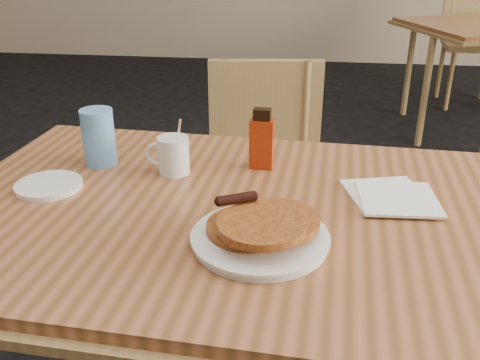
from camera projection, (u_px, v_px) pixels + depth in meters
The scene contains 9 objects.
main_table at pixel (234, 223), 1.15m from camera, with size 1.35×0.95×0.75m.
chair_main_far at pixel (262, 167), 1.89m from camera, with size 0.44×0.44×0.88m.
chair_neighbor_far at pixel (473, 29), 4.23m from camera, with size 0.48×0.48×0.98m.
pancake_plate at pixel (261, 232), 0.99m from camera, with size 0.26×0.26×0.08m.
coffee_mug at pixel (173, 154), 1.27m from camera, with size 0.11×0.08×0.14m.
syrup_bottle at pixel (262, 141), 1.29m from camera, with size 0.06×0.04×0.15m.
napkin_stack at pixel (392, 196), 1.16m from camera, with size 0.21×0.22×0.01m.
blue_tumbler at pixel (99, 137), 1.31m from camera, with size 0.08×0.08×0.14m, color #60A0E2.
side_saucer at pixel (49, 185), 1.21m from camera, with size 0.15×0.15×0.01m, color white.
Camera 1 is at (0.18, -0.92, 1.28)m, focal length 40.00 mm.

